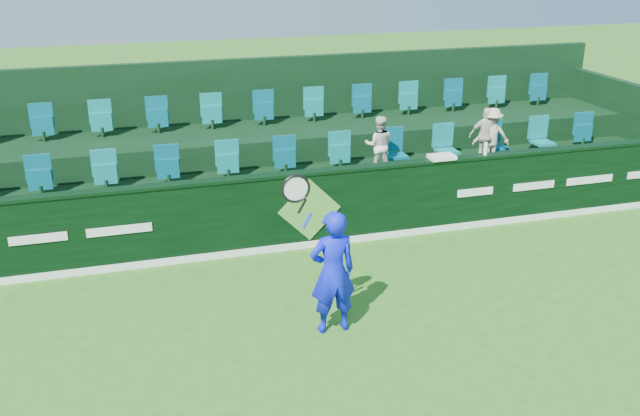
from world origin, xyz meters
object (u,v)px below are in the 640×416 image
object	(u,v)px
tennis_player	(332,271)
spectator_left	(379,145)
towel	(442,157)
spectator_middle	(486,136)
spectator_right	(491,136)
drinks_bottle	(486,149)

from	to	relation	value
tennis_player	spectator_left	size ratio (longest dim) A/B	2.15
towel	spectator_middle	bearing A→B (deg)	37.13
tennis_player	spectator_right	world-z (taller)	tennis_player
spectator_left	towel	distance (m)	1.35
spectator_left	spectator_right	size ratio (longest dim) A/B	1.01
tennis_player	spectator_left	xyz separation A→B (m)	(2.14, 3.92, 0.47)
tennis_player	drinks_bottle	bearing A→B (deg)	36.83
drinks_bottle	spectator_right	bearing A→B (deg)	56.14
spectator_left	spectator_right	xyz separation A→B (m)	(2.35, 0.00, -0.00)
spectator_left	towel	bearing A→B (deg)	143.66
spectator_middle	drinks_bottle	xyz separation A→B (m)	(-0.63, -1.12, 0.11)
spectator_left	drinks_bottle	world-z (taller)	spectator_left
spectator_right	towel	world-z (taller)	spectator_right
spectator_left	drinks_bottle	distance (m)	1.96
spectator_right	tennis_player	bearing A→B (deg)	58.70
spectator_left	towel	world-z (taller)	spectator_left
tennis_player	towel	world-z (taller)	tennis_player
spectator_left	spectator_middle	world-z (taller)	spectator_middle
spectator_right	towel	bearing A→B (deg)	52.56
spectator_middle	tennis_player	bearing A→B (deg)	61.36
spectator_left	tennis_player	bearing A→B (deg)	81.19
spectator_middle	spectator_left	bearing A→B (deg)	19.46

